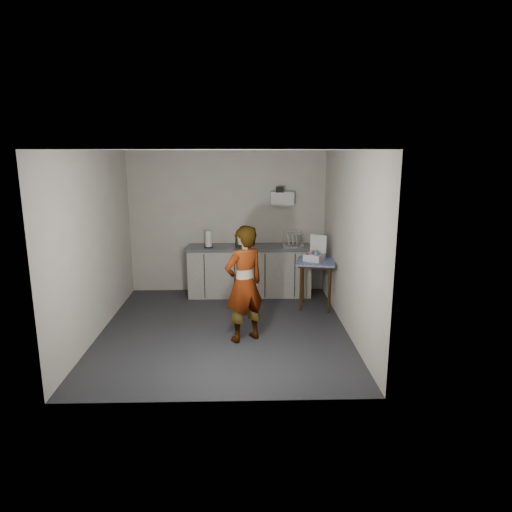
{
  "coord_description": "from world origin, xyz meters",
  "views": [
    {
      "loc": [
        0.29,
        -6.36,
        2.58
      ],
      "look_at": [
        0.48,
        0.45,
        1.01
      ],
      "focal_mm": 32.0,
      "sensor_mm": 36.0,
      "label": 1
    }
  ],
  "objects_px": {
    "side_table": "(316,267)",
    "bakery_box": "(315,255)",
    "soda_can": "(252,243)",
    "soap_bottle": "(238,239)",
    "standing_man": "(244,284)",
    "paper_towel": "(208,239)",
    "kitchen_counter": "(250,272)",
    "dark_bottle": "(238,239)",
    "dish_rack": "(293,243)"
  },
  "relations": [
    {
      "from": "kitchen_counter",
      "to": "paper_towel",
      "type": "bearing_deg",
      "value": -173.34
    },
    {
      "from": "side_table",
      "to": "bakery_box",
      "type": "relative_size",
      "value": 1.96
    },
    {
      "from": "soap_bottle",
      "to": "dish_rack",
      "type": "xyz_separation_m",
      "value": [
        0.99,
        0.06,
        -0.08
      ]
    },
    {
      "from": "kitchen_counter",
      "to": "dark_bottle",
      "type": "xyz_separation_m",
      "value": [
        -0.2,
        0.01,
        0.61
      ]
    },
    {
      "from": "soap_bottle",
      "to": "paper_towel",
      "type": "xyz_separation_m",
      "value": [
        -0.52,
        0.0,
        0.0
      ]
    },
    {
      "from": "paper_towel",
      "to": "dish_rack",
      "type": "bearing_deg",
      "value": 2.16
    },
    {
      "from": "kitchen_counter",
      "to": "dark_bottle",
      "type": "height_order",
      "value": "dark_bottle"
    },
    {
      "from": "side_table",
      "to": "dark_bottle",
      "type": "bearing_deg",
      "value": 161.66
    },
    {
      "from": "standing_man",
      "to": "paper_towel",
      "type": "height_order",
      "value": "standing_man"
    },
    {
      "from": "standing_man",
      "to": "soda_can",
      "type": "height_order",
      "value": "standing_man"
    },
    {
      "from": "kitchen_counter",
      "to": "soap_bottle",
      "type": "xyz_separation_m",
      "value": [
        -0.21,
        -0.09,
        0.63
      ]
    },
    {
      "from": "soda_can",
      "to": "paper_towel",
      "type": "height_order",
      "value": "paper_towel"
    },
    {
      "from": "kitchen_counter",
      "to": "bakery_box",
      "type": "bearing_deg",
      "value": -33.29
    },
    {
      "from": "standing_man",
      "to": "bakery_box",
      "type": "relative_size",
      "value": 3.94
    },
    {
      "from": "soda_can",
      "to": "dish_rack",
      "type": "bearing_deg",
      "value": 1.29
    },
    {
      "from": "standing_man",
      "to": "kitchen_counter",
      "type": "bearing_deg",
      "value": -124.68
    },
    {
      "from": "soap_bottle",
      "to": "side_table",
      "type": "bearing_deg",
      "value": -26.97
    },
    {
      "from": "kitchen_counter",
      "to": "paper_towel",
      "type": "distance_m",
      "value": 0.97
    },
    {
      "from": "standing_man",
      "to": "paper_towel",
      "type": "xyz_separation_m",
      "value": [
        -0.63,
        2.0,
        0.24
      ]
    },
    {
      "from": "side_table",
      "to": "standing_man",
      "type": "bearing_deg",
      "value": -120.03
    },
    {
      "from": "side_table",
      "to": "soap_bottle",
      "type": "distance_m",
      "value": 1.51
    },
    {
      "from": "dark_bottle",
      "to": "dish_rack",
      "type": "distance_m",
      "value": 0.98
    },
    {
      "from": "soda_can",
      "to": "bakery_box",
      "type": "distance_m",
      "value": 1.23
    },
    {
      "from": "soda_can",
      "to": "bakery_box",
      "type": "relative_size",
      "value": 0.33
    },
    {
      "from": "dark_bottle",
      "to": "dish_rack",
      "type": "relative_size",
      "value": 0.68
    },
    {
      "from": "kitchen_counter",
      "to": "bakery_box",
      "type": "relative_size",
      "value": 5.44
    },
    {
      "from": "dark_bottle",
      "to": "bakery_box",
      "type": "xyz_separation_m",
      "value": [
        1.28,
        -0.71,
        -0.14
      ]
    },
    {
      "from": "kitchen_counter",
      "to": "soda_can",
      "type": "relative_size",
      "value": 16.43
    },
    {
      "from": "kitchen_counter",
      "to": "soda_can",
      "type": "height_order",
      "value": "soda_can"
    },
    {
      "from": "dish_rack",
      "to": "kitchen_counter",
      "type": "bearing_deg",
      "value": 177.93
    },
    {
      "from": "bakery_box",
      "to": "dark_bottle",
      "type": "bearing_deg",
      "value": -176.58
    },
    {
      "from": "side_table",
      "to": "dish_rack",
      "type": "bearing_deg",
      "value": 125.69
    },
    {
      "from": "standing_man",
      "to": "dish_rack",
      "type": "distance_m",
      "value": 2.24
    },
    {
      "from": "kitchen_counter",
      "to": "side_table",
      "type": "xyz_separation_m",
      "value": [
        1.1,
        -0.75,
        0.28
      ]
    },
    {
      "from": "side_table",
      "to": "dish_rack",
      "type": "xyz_separation_m",
      "value": [
        -0.32,
        0.72,
        0.27
      ]
    },
    {
      "from": "kitchen_counter",
      "to": "dark_bottle",
      "type": "bearing_deg",
      "value": 177.89
    },
    {
      "from": "side_table",
      "to": "bakery_box",
      "type": "xyz_separation_m",
      "value": [
        -0.02,
        0.05,
        0.2
      ]
    },
    {
      "from": "soda_can",
      "to": "bakery_box",
      "type": "xyz_separation_m",
      "value": [
        1.03,
        -0.66,
        -0.08
      ]
    },
    {
      "from": "side_table",
      "to": "soda_can",
      "type": "distance_m",
      "value": 1.3
    },
    {
      "from": "bakery_box",
      "to": "soda_can",
      "type": "bearing_deg",
      "value": 179.95
    },
    {
      "from": "standing_man",
      "to": "soap_bottle",
      "type": "height_order",
      "value": "standing_man"
    },
    {
      "from": "side_table",
      "to": "dark_bottle",
      "type": "relative_size",
      "value": 3.2
    },
    {
      "from": "dark_bottle",
      "to": "dish_rack",
      "type": "bearing_deg",
      "value": -2.08
    },
    {
      "from": "paper_towel",
      "to": "dark_bottle",
      "type": "bearing_deg",
      "value": 9.88
    },
    {
      "from": "side_table",
      "to": "soda_can",
      "type": "relative_size",
      "value": 5.92
    },
    {
      "from": "side_table",
      "to": "paper_towel",
      "type": "height_order",
      "value": "paper_towel"
    },
    {
      "from": "side_table",
      "to": "soap_bottle",
      "type": "relative_size",
      "value": 2.85
    },
    {
      "from": "kitchen_counter",
      "to": "dish_rack",
      "type": "distance_m",
      "value": 0.95
    },
    {
      "from": "kitchen_counter",
      "to": "soda_can",
      "type": "bearing_deg",
      "value": -44.19
    },
    {
      "from": "bakery_box",
      "to": "side_table",
      "type": "bearing_deg",
      "value": -30.97
    }
  ]
}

